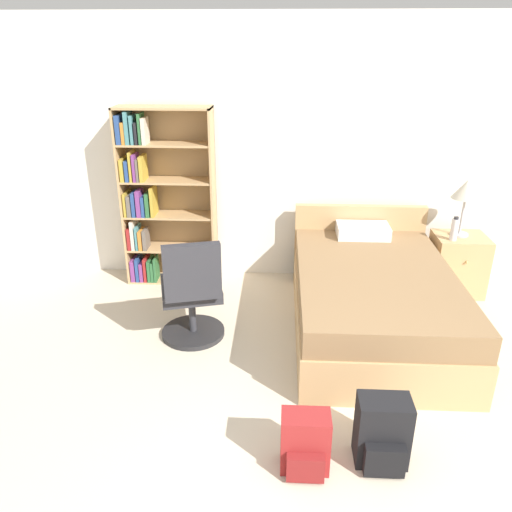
{
  "coord_description": "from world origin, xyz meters",
  "views": [
    {
      "loc": [
        -0.43,
        -1.75,
        2.33
      ],
      "look_at": [
        -0.63,
        1.98,
        0.72
      ],
      "focal_mm": 35.0,
      "sensor_mm": 36.0,
      "label": 1
    }
  ],
  "objects_px": {
    "table_lamp": "(466,191)",
    "water_bottle": "(454,229)",
    "nightstand": "(457,264)",
    "backpack_black": "(382,434)",
    "bed": "(372,297)",
    "backpack_red": "(305,444)",
    "office_chair": "(192,295)",
    "bookshelf": "(157,199)"
  },
  "relations": [
    {
      "from": "office_chair",
      "to": "nightstand",
      "type": "distance_m",
      "value": 2.69
    },
    {
      "from": "table_lamp",
      "to": "office_chair",
      "type": "bearing_deg",
      "value": -156.57
    },
    {
      "from": "nightstand",
      "to": "water_bottle",
      "type": "height_order",
      "value": "water_bottle"
    },
    {
      "from": "nightstand",
      "to": "backpack_red",
      "type": "xyz_separation_m",
      "value": [
        -1.6,
        -2.38,
        -0.12
      ]
    },
    {
      "from": "bed",
      "to": "backpack_red",
      "type": "bearing_deg",
      "value": -111.13
    },
    {
      "from": "nightstand",
      "to": "table_lamp",
      "type": "height_order",
      "value": "table_lamp"
    },
    {
      "from": "office_chair",
      "to": "backpack_black",
      "type": "relative_size",
      "value": 2.16
    },
    {
      "from": "bed",
      "to": "office_chair",
      "type": "bearing_deg",
      "value": -169.05
    },
    {
      "from": "bookshelf",
      "to": "water_bottle",
      "type": "relative_size",
      "value": 7.64
    },
    {
      "from": "bookshelf",
      "to": "backpack_black",
      "type": "xyz_separation_m",
      "value": [
        1.87,
        -2.43,
        -0.68
      ]
    },
    {
      "from": "water_bottle",
      "to": "backpack_red",
      "type": "xyz_separation_m",
      "value": [
        -1.47,
        -2.27,
        -0.52
      ]
    },
    {
      "from": "office_chair",
      "to": "nightstand",
      "type": "height_order",
      "value": "office_chair"
    },
    {
      "from": "bookshelf",
      "to": "table_lamp",
      "type": "xyz_separation_m",
      "value": [
        2.99,
        -0.1,
        0.15
      ]
    },
    {
      "from": "bookshelf",
      "to": "bed",
      "type": "relative_size",
      "value": 0.86
    },
    {
      "from": "backpack_red",
      "to": "nightstand",
      "type": "bearing_deg",
      "value": 56.14
    },
    {
      "from": "bookshelf",
      "to": "bed",
      "type": "height_order",
      "value": "bookshelf"
    },
    {
      "from": "bookshelf",
      "to": "backpack_black",
      "type": "height_order",
      "value": "bookshelf"
    },
    {
      "from": "bookshelf",
      "to": "backpack_red",
      "type": "bearing_deg",
      "value": -60.62
    },
    {
      "from": "table_lamp",
      "to": "backpack_red",
      "type": "bearing_deg",
      "value": -123.19
    },
    {
      "from": "bookshelf",
      "to": "office_chair",
      "type": "bearing_deg",
      "value": -65.53
    },
    {
      "from": "table_lamp",
      "to": "water_bottle",
      "type": "distance_m",
      "value": 0.37
    },
    {
      "from": "bookshelf",
      "to": "office_chair",
      "type": "xyz_separation_m",
      "value": [
        0.53,
        -1.16,
        -0.46
      ]
    },
    {
      "from": "office_chair",
      "to": "water_bottle",
      "type": "bearing_deg",
      "value": 21.5
    },
    {
      "from": "backpack_black",
      "to": "bed",
      "type": "bearing_deg",
      "value": 83.53
    },
    {
      "from": "bookshelf",
      "to": "water_bottle",
      "type": "xyz_separation_m",
      "value": [
        2.88,
        -0.23,
        -0.18
      ]
    },
    {
      "from": "backpack_black",
      "to": "backpack_red",
      "type": "distance_m",
      "value": 0.46
    },
    {
      "from": "nightstand",
      "to": "backpack_black",
      "type": "relative_size",
      "value": 1.36
    },
    {
      "from": "office_chair",
      "to": "backpack_red",
      "type": "bearing_deg",
      "value": -56.73
    },
    {
      "from": "table_lamp",
      "to": "water_bottle",
      "type": "xyz_separation_m",
      "value": [
        -0.1,
        -0.14,
        -0.33
      ]
    },
    {
      "from": "office_chair",
      "to": "backpack_black",
      "type": "distance_m",
      "value": 1.86
    },
    {
      "from": "bed",
      "to": "backpack_black",
      "type": "xyz_separation_m",
      "value": [
        -0.18,
        -1.56,
        -0.09
      ]
    },
    {
      "from": "table_lamp",
      "to": "backpack_red",
      "type": "relative_size",
      "value": 1.48
    },
    {
      "from": "backpack_red",
      "to": "bookshelf",
      "type": "bearing_deg",
      "value": 119.38
    },
    {
      "from": "nightstand",
      "to": "backpack_black",
      "type": "distance_m",
      "value": 2.57
    },
    {
      "from": "bed",
      "to": "office_chair",
      "type": "xyz_separation_m",
      "value": [
        -1.52,
        -0.29,
        0.13
      ]
    },
    {
      "from": "bed",
      "to": "backpack_red",
      "type": "height_order",
      "value": "bed"
    },
    {
      "from": "backpack_red",
      "to": "water_bottle",
      "type": "bearing_deg",
      "value": 57.04
    },
    {
      "from": "bed",
      "to": "office_chair",
      "type": "relative_size",
      "value": 2.18
    },
    {
      "from": "table_lamp",
      "to": "nightstand",
      "type": "bearing_deg",
      "value": -59.19
    },
    {
      "from": "office_chair",
      "to": "table_lamp",
      "type": "relative_size",
      "value": 1.71
    },
    {
      "from": "bookshelf",
      "to": "nightstand",
      "type": "bearing_deg",
      "value": -2.44
    },
    {
      "from": "water_bottle",
      "to": "backpack_red",
      "type": "distance_m",
      "value": 2.76
    }
  ]
}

